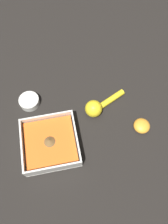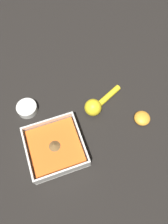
# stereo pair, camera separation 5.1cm
# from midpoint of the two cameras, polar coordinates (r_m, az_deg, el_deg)

# --- Properties ---
(ground_plane) EXTENTS (4.00, 4.00, 0.00)m
(ground_plane) POSITION_cam_midpoint_polar(r_m,az_deg,el_deg) (0.82, -8.77, -5.70)
(ground_plane) COLOR black
(square_dish) EXTENTS (0.19, 0.19, 0.06)m
(square_dish) POSITION_cam_midpoint_polar(r_m,az_deg,el_deg) (0.78, -6.91, -8.22)
(square_dish) COLOR silver
(square_dish) RESTS_ON ground_plane
(spice_bowl) EXTENTS (0.08, 0.08, 0.03)m
(spice_bowl) POSITION_cam_midpoint_polar(r_m,az_deg,el_deg) (0.87, -12.47, 2.61)
(spice_bowl) COLOR silver
(spice_bowl) RESTS_ON ground_plane
(lemon_squeezer) EXTENTS (0.17, 0.11, 0.07)m
(lemon_squeezer) POSITION_cam_midpoint_polar(r_m,az_deg,el_deg) (0.83, 5.17, 1.25)
(lemon_squeezer) COLOR yellow
(lemon_squeezer) RESTS_ON ground_plane
(lemon_half) EXTENTS (0.06, 0.06, 0.03)m
(lemon_half) POSITION_cam_midpoint_polar(r_m,az_deg,el_deg) (0.84, 16.53, -3.59)
(lemon_half) COLOR orange
(lemon_half) RESTS_ON ground_plane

